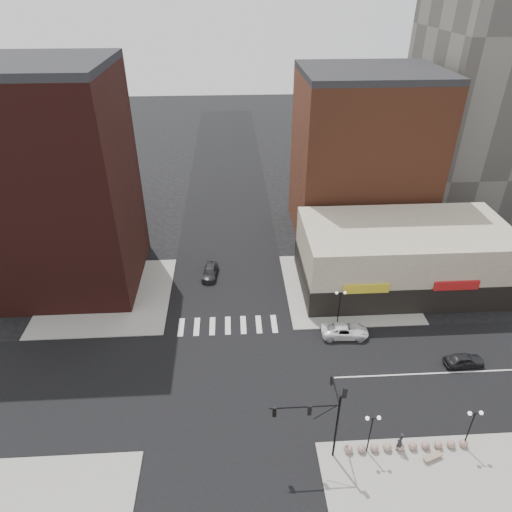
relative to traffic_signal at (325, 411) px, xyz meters
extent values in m
plane|color=black|center=(-7.24, 7.83, -4.96)|extent=(240.00, 240.00, 0.00)
cube|color=black|center=(-7.24, 7.83, -4.95)|extent=(200.00, 14.00, 0.02)
cube|color=black|center=(-7.24, 7.83, -4.95)|extent=(14.00, 200.00, 0.02)
cube|color=gray|center=(-21.74, 22.33, -4.90)|extent=(15.00, 15.00, 0.12)
cube|color=gray|center=(7.26, 22.33, -4.90)|extent=(15.00, 15.00, 0.12)
cube|color=#381411|center=(-26.24, 26.33, 7.54)|extent=(16.00, 15.00, 25.00)
cube|color=#381411|center=(-39.24, 41.83, 1.04)|extent=(20.00, 18.00, 12.00)
cube|color=brown|center=(11.76, 37.33, 6.04)|extent=(18.00, 15.00, 22.00)
cube|color=beige|center=(13.76, 22.83, -0.96)|extent=(24.00, 12.00, 8.00)
cube|color=black|center=(13.76, 22.83, -3.26)|extent=(24.20, 12.20, 3.40)
cylinder|color=black|center=(0.96, -0.37, -1.46)|extent=(0.18, 0.18, 7.00)
cylinder|color=black|center=(-1.64, -0.37, 1.04)|extent=(5.20, 0.11, 0.11)
cylinder|color=black|center=(-0.04, -0.37, 0.34)|extent=(1.72, 0.06, 1.46)
cylinder|color=black|center=(0.96, 1.13, 1.04)|extent=(0.11, 3.00, 0.11)
cube|color=black|center=(-3.84, -0.37, 0.64)|extent=(0.28, 0.18, 0.95)
sphere|color=red|center=(-3.84, -0.37, 0.94)|extent=(0.16, 0.16, 0.16)
cube|color=black|center=(-1.24, -0.37, 0.64)|extent=(0.28, 0.18, 0.95)
sphere|color=red|center=(-1.24, -0.37, 0.94)|extent=(0.16, 0.16, 0.16)
cube|color=black|center=(0.96, 2.43, 0.64)|extent=(0.18, 0.28, 0.95)
sphere|color=red|center=(0.96, 2.43, 0.94)|extent=(0.16, 0.16, 0.16)
cube|color=black|center=(1.21, -0.37, 2.34)|extent=(0.28, 0.18, 0.95)
sphere|color=red|center=(1.21, -0.37, 2.64)|extent=(0.16, 0.16, 0.16)
cylinder|color=black|center=(3.76, -0.17, -2.84)|extent=(0.11, 0.11, 4.00)
cylinder|color=black|center=(3.76, -0.17, -0.94)|extent=(0.90, 0.06, 0.06)
sphere|color=white|center=(3.31, -0.17, -0.84)|extent=(0.32, 0.32, 0.32)
sphere|color=white|center=(4.21, -0.17, -0.84)|extent=(0.32, 0.32, 0.32)
cylinder|color=black|center=(11.76, -0.17, -2.84)|extent=(0.11, 0.11, 4.00)
cylinder|color=black|center=(11.76, -0.17, -0.94)|extent=(0.90, 0.06, 0.06)
sphere|color=white|center=(11.31, -0.17, -0.84)|extent=(0.32, 0.32, 0.32)
sphere|color=white|center=(12.21, -0.17, -0.84)|extent=(0.32, 0.32, 0.32)
cylinder|color=black|center=(4.76, 15.83, -2.84)|extent=(0.11, 0.11, 4.00)
cylinder|color=black|center=(4.76, 15.83, -0.94)|extent=(0.90, 0.06, 0.06)
sphere|color=white|center=(4.31, 15.83, -0.84)|extent=(0.32, 0.32, 0.32)
sphere|color=white|center=(5.21, 15.83, -0.84)|extent=(0.32, 0.32, 0.32)
sphere|color=#886A5E|center=(2.26, -0.17, -4.51)|extent=(0.67, 0.67, 0.67)
sphere|color=#886A5E|center=(3.31, -0.17, -4.51)|extent=(0.67, 0.67, 0.67)
sphere|color=#886A5E|center=(4.36, -0.17, -4.51)|extent=(0.67, 0.67, 0.67)
sphere|color=#886A5E|center=(5.41, -0.17, -4.51)|extent=(0.67, 0.67, 0.67)
sphere|color=#886A5E|center=(6.46, -0.17, -4.51)|extent=(0.67, 0.67, 0.67)
sphere|color=#886A5E|center=(7.51, -0.17, -4.51)|extent=(0.67, 0.67, 0.67)
sphere|color=#886A5E|center=(8.56, -0.17, -4.51)|extent=(0.67, 0.67, 0.67)
sphere|color=#886A5E|center=(9.61, -0.17, -4.51)|extent=(0.67, 0.67, 0.67)
sphere|color=#886A5E|center=(10.66, -0.17, -4.51)|extent=(0.67, 0.67, 0.67)
sphere|color=#886A5E|center=(11.71, -0.17, -4.51)|extent=(0.67, 0.67, 0.67)
imported|color=white|center=(5.08, 13.69, -4.27)|extent=(5.08, 2.53, 1.38)
imported|color=black|center=(15.79, 8.76, -4.30)|extent=(3.96, 1.79, 1.32)
imported|color=black|center=(-9.52, 25.83, -4.34)|extent=(2.25, 4.47, 1.25)
imported|color=#242126|center=(6.35, -0.17, -3.88)|extent=(0.83, 0.79, 1.92)
cube|color=gray|center=(8.76, -1.17, -4.71)|extent=(1.49, 0.85, 0.27)
cube|color=gray|center=(8.76, -1.17, -4.52)|extent=(1.69, 1.00, 0.11)
camera|label=1|loc=(-6.47, -22.55, 27.93)|focal=32.00mm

